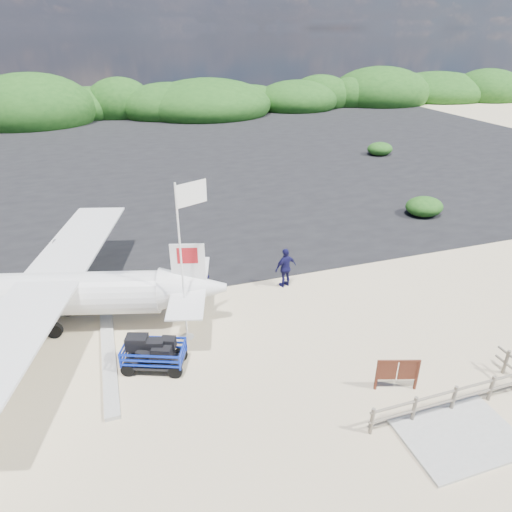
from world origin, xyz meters
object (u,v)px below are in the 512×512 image
Objects in this scene: crew_b at (175,296)px; crew_c at (286,268)px; flagpole at (187,337)px; crew_a at (202,272)px; aircraft_large at (280,165)px; signboard at (394,389)px; baggage_cart at (156,367)px.

crew_c is at bearing -155.89° from crew_b.
flagpole reaches higher than crew_a.
crew_b is at bearing 74.25° from aircraft_large.
crew_a is 0.12× the size of aircraft_large.
signboard is (6.25, -5.20, 0.00)m from flagpole.
flagpole is (1.46, 1.49, 0.00)m from baggage_cart.
crew_a is (1.42, 3.52, 0.92)m from flagpole.
flagpole reaches higher than signboard.
crew_c is (5.36, 0.59, 0.20)m from crew_b.
crew_b is (-6.36, 7.17, 0.79)m from signboard.
signboard is at bearing 83.28° from crew_c.
crew_c reaches higher than crew_b.
crew_a is (-4.83, 8.73, 0.92)m from signboard.
flagpole is at bearing 65.63° from crew_a.
aircraft_large is (12.80, 22.93, 0.00)m from flagpole.
flagpole reaches higher than baggage_cart.
crew_a is 22.51m from aircraft_large.
signboard is at bearing 92.77° from aircraft_large.
aircraft_large is (14.25, 24.42, 0.00)m from baggage_cart.
signboard is 0.78× the size of crew_c.
crew_c is at bearing 26.01° from flagpole.
crew_b reaches higher than baggage_cart.
flagpole is 3.51× the size of crew_a.
aircraft_large is at bearing -124.35° from crew_c.
crew_a is at bearing -28.07° from crew_c.
crew_b reaches higher than signboard.
signboard is 7.89m from crew_c.
crew_b is at bearing 149.44° from signboard.
crew_a is at bearing 68.02° from flagpole.
flagpole is 26.26m from aircraft_large.
aircraft_large reaches higher than crew_a.
flagpole is at bearing 110.80° from crew_b.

